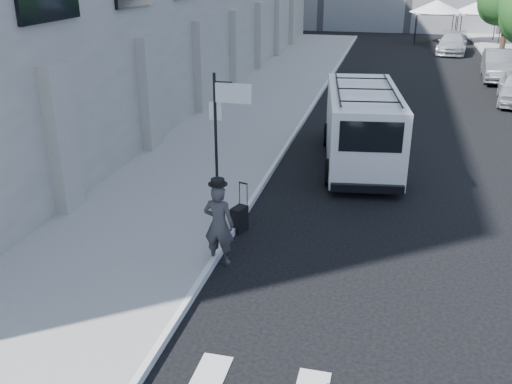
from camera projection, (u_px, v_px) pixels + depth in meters
The scene contains 10 objects.
ground at pixel (299, 301), 10.85m from camera, with size 120.00×120.00×0.00m, color black.
sidewalk_left at pixel (266, 99), 26.14m from camera, with size 4.50×48.00×0.15m, color gray.
sign_pole at pixel (225, 116), 13.24m from camera, with size 1.03×0.07×3.50m.
tent_left at pixel (437, 7), 43.11m from camera, with size 4.00×4.00×3.20m.
tent_right at pixel (481, 7), 42.86m from camera, with size 4.00×4.00×3.20m.
businessman at pixel (219, 225), 11.89m from camera, with size 0.66×0.43×1.80m, color #373739.
suitcase at pixel (239, 219), 13.54m from camera, with size 0.38×0.48×1.18m.
cargo_van at pixel (362, 126), 17.77m from camera, with size 2.87×6.49×2.36m.
parked_car_b at pixel (500, 65), 30.34m from camera, with size 1.68×4.80×1.58m, color #5B5D63.
parked_car_c at pixel (452, 44), 39.06m from camera, with size 1.88×4.62×1.34m, color #B2B5BB.
Camera 1 is at (1.40, -9.18, 6.04)m, focal length 40.00 mm.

